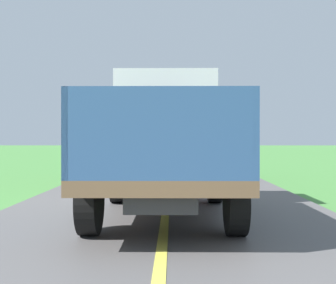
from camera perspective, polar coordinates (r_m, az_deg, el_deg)
name	(u,v)px	position (r m, az deg, el deg)	size (l,w,h in m)	color
banana_truck_near	(165,139)	(9.14, -0.38, 0.41)	(2.38, 5.82, 2.80)	#2D2D30
banana_truck_far	(167,139)	(18.37, -0.11, 0.43)	(2.38, 5.82, 2.80)	#2D2D30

